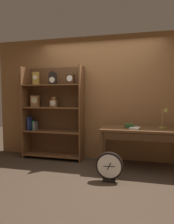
{
  "coord_description": "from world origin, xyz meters",
  "views": [
    {
      "loc": [
        0.68,
        -2.77,
        1.33
      ],
      "look_at": [
        -0.17,
        0.84,
        1.04
      ],
      "focal_mm": 31.25,
      "sensor_mm": 36.0,
      "label": 1
    }
  ],
  "objects_px": {
    "desk_lamp": "(165,116)",
    "bookshelf": "(53,112)",
    "open_repair_manual": "(135,128)",
    "workbench": "(142,133)",
    "round_clock_large": "(109,167)",
    "toolbox_small": "(129,126)"
  },
  "relations": [
    {
      "from": "desk_lamp",
      "to": "bookshelf",
      "type": "bearing_deg",
      "value": 174.84
    },
    {
      "from": "desk_lamp",
      "to": "open_repair_manual",
      "type": "xyz_separation_m",
      "value": [
        -0.52,
        -0.15,
        -0.22
      ]
    },
    {
      "from": "bookshelf",
      "to": "workbench",
      "type": "bearing_deg",
      "value": -7.85
    },
    {
      "from": "round_clock_large",
      "to": "bookshelf",
      "type": "bearing_deg",
      "value": 145.17
    },
    {
      "from": "workbench",
      "to": "round_clock_large",
      "type": "height_order",
      "value": "workbench"
    },
    {
      "from": "round_clock_large",
      "to": "workbench",
      "type": "bearing_deg",
      "value": 53.02
    },
    {
      "from": "bookshelf",
      "to": "toolbox_small",
      "type": "distance_m",
      "value": 1.66
    },
    {
      "from": "workbench",
      "to": "toolbox_small",
      "type": "height_order",
      "value": "toolbox_small"
    },
    {
      "from": "workbench",
      "to": "round_clock_large",
      "type": "relative_size",
      "value": 3.16
    },
    {
      "from": "toolbox_small",
      "to": "round_clock_large",
      "type": "xyz_separation_m",
      "value": [
        -0.28,
        -0.68,
        -0.56
      ]
    },
    {
      "from": "bookshelf",
      "to": "open_repair_manual",
      "type": "bearing_deg",
      "value": -11.5
    },
    {
      "from": "open_repair_manual",
      "to": "round_clock_large",
      "type": "height_order",
      "value": "open_repair_manual"
    },
    {
      "from": "bookshelf",
      "to": "open_repair_manual",
      "type": "relative_size",
      "value": 8.93
    },
    {
      "from": "desk_lamp",
      "to": "toolbox_small",
      "type": "bearing_deg",
      "value": -175.33
    },
    {
      "from": "desk_lamp",
      "to": "round_clock_large",
      "type": "bearing_deg",
      "value": -141.1
    },
    {
      "from": "toolbox_small",
      "to": "round_clock_large",
      "type": "relative_size",
      "value": 0.35
    },
    {
      "from": "workbench",
      "to": "desk_lamp",
      "type": "xyz_separation_m",
      "value": [
        0.4,
        0.05,
        0.31
      ]
    },
    {
      "from": "desk_lamp",
      "to": "toolbox_small",
      "type": "height_order",
      "value": "desk_lamp"
    },
    {
      "from": "workbench",
      "to": "open_repair_manual",
      "type": "relative_size",
      "value": 6.73
    },
    {
      "from": "bookshelf",
      "to": "round_clock_large",
      "type": "bearing_deg",
      "value": -34.83
    },
    {
      "from": "desk_lamp",
      "to": "toolbox_small",
      "type": "xyz_separation_m",
      "value": [
        -0.62,
        -0.05,
        -0.19
      ]
    },
    {
      "from": "workbench",
      "to": "desk_lamp",
      "type": "bearing_deg",
      "value": 7.57
    }
  ]
}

